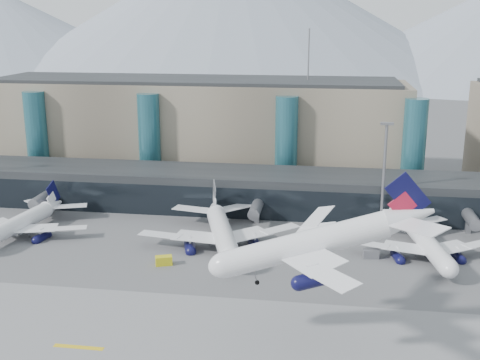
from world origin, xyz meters
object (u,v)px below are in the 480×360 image
jet_parked_mid (220,222)px  veh_a (14,231)px  jet_parked_left (25,216)px  veh_d (408,228)px  jet_parked_right (424,235)px  veh_g (353,235)px  veh_c (371,254)px  hero_jet (327,234)px  lightmast_mid (384,169)px  veh_h (164,261)px  veh_f (40,213)px

jet_parked_mid → veh_a: size_ratio=13.18×
jet_parked_left → veh_d: bearing=-73.0°
jet_parked_right → veh_g: (-14.54, 7.52, -3.44)m
jet_parked_mid → veh_c: 33.49m
hero_jet → jet_parked_mid: bearing=114.3°
hero_jet → veh_d: size_ratio=14.07×
lightmast_mid → veh_c: size_ratio=7.77×
veh_h → jet_parked_mid: bearing=37.9°
hero_jet → veh_f: bearing=138.6°
jet_parked_mid → veh_d: bearing=-89.2°
veh_g → veh_h: size_ratio=0.68×
hero_jet → jet_parked_left: bearing=144.3°
lightmast_mid → veh_g: 17.34m
hero_jet → veh_h: (-32.73, 25.83, -16.91)m
veh_h → veh_f: bearing=127.2°
jet_parked_mid → veh_f: bearing=60.2°
jet_parked_right → veh_a: size_ratio=11.47×
jet_parked_left → veh_g: (76.09, 7.79, -3.41)m
jet_parked_mid → veh_h: jet_parked_mid is taller
jet_parked_mid → veh_h: size_ratio=11.38×
jet_parked_right → veh_d: 14.17m
lightmast_mid → hero_jet: size_ratio=0.71×
jet_parked_left → veh_h: bearing=-102.7°
veh_c → veh_d: bearing=57.6°
hero_jet → veh_a: bearing=146.2°
jet_parked_right → veh_c: size_ratio=10.19×
hero_jet → veh_a: (-72.01, 37.99, -17.02)m
jet_parked_mid → veh_c: size_ratio=11.71×
lightmast_mid → hero_jet: lightmast_mid is taller
jet_parked_left → veh_h: 39.89m
jet_parked_left → veh_f: 12.48m
lightmast_mid → jet_parked_right: size_ratio=0.76×
lightmast_mid → veh_c: 24.37m
jet_parked_left → veh_d: size_ratio=13.07×
veh_d → veh_f: (-91.54, -2.15, 0.11)m
hero_jet → jet_parked_left: size_ratio=1.08×
lightmast_mid → veh_c: lightmast_mid is taller
veh_c → veh_g: size_ratio=1.42×
veh_d → jet_parked_right: bearing=-120.1°
veh_h → jet_parked_right: bearing=-4.7°
veh_f → jet_parked_mid: bearing=-141.7°
hero_jet → veh_d: bearing=64.5°
hero_jet → lightmast_mid: bearing=71.0°
veh_d → jet_parked_mid: bearing=160.7°
jet_parked_mid → veh_d: (42.63, 13.51, -3.96)m
hero_jet → veh_c: hero_jet is taller
lightmast_mid → jet_parked_mid: lightmast_mid is taller
jet_parked_left → lightmast_mid: bearing=-71.1°
hero_jet → jet_parked_left: (-69.93, 39.90, -13.76)m
hero_jet → jet_parked_mid: 48.51m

